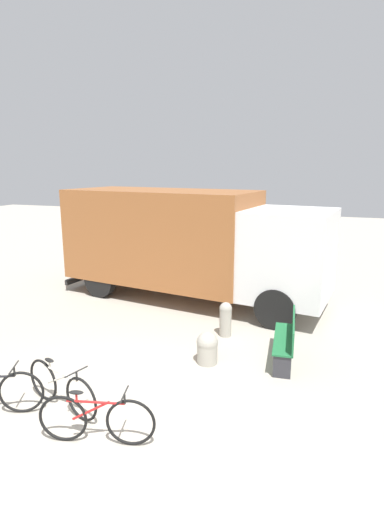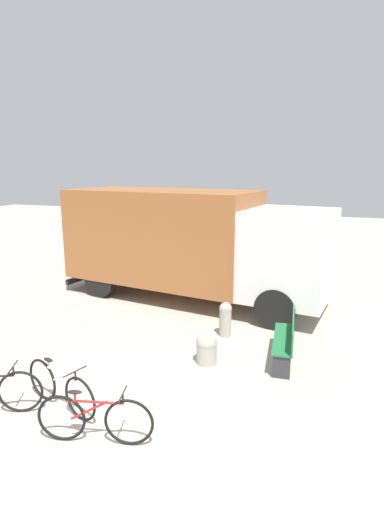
# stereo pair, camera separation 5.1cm
# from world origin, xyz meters

# --- Properties ---
(ground_plane) EXTENTS (60.00, 60.00, 0.00)m
(ground_plane) POSITION_xyz_m (0.00, 0.00, 0.00)
(ground_plane) COLOR #A8A091
(delivery_truck) EXTENTS (8.33, 3.60, 3.31)m
(delivery_truck) POSITION_xyz_m (-0.76, 6.04, 1.84)
(delivery_truck) COLOR #99592D
(delivery_truck) RESTS_ON ground
(park_bench) EXTENTS (0.54, 1.70, 0.95)m
(park_bench) POSITION_xyz_m (2.58, 2.88, 0.51)
(park_bench) COLOR #1E6638
(park_bench) RESTS_ON ground
(bicycle_middle) EXTENTS (1.69, 0.61, 0.83)m
(bicycle_middle) POSITION_xyz_m (-0.78, -0.15, 0.39)
(bicycle_middle) COLOR black
(bicycle_middle) RESTS_ON ground
(bicycle_far) EXTENTS (1.71, 0.55, 0.83)m
(bicycle_far) POSITION_xyz_m (0.24, -0.69, 0.39)
(bicycle_far) COLOR black
(bicycle_far) RESTS_ON ground
(bollard_near_bench) EXTENTS (0.44, 0.44, 0.68)m
(bollard_near_bench) POSITION_xyz_m (1.04, 2.20, 0.35)
(bollard_near_bench) COLOR #9E998C
(bollard_near_bench) RESTS_ON ground
(bollard_far_bench) EXTENTS (0.30, 0.30, 0.84)m
(bollard_far_bench) POSITION_xyz_m (1.04, 3.67, 0.46)
(bollard_far_bench) COLOR #9E998C
(bollard_far_bench) RESTS_ON ground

